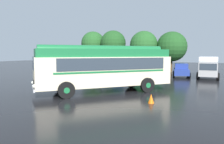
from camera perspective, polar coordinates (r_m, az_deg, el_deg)
ground_plane at (r=16.68m, az=-4.07°, el=-5.15°), size 120.00×120.00×0.00m
vintage_bus at (r=16.22m, az=-1.96°, el=1.32°), size 9.01×8.70×3.49m
car_near_left at (r=30.40m, az=2.20°, el=1.00°), size 2.12×4.28×1.66m
car_mid_left at (r=29.64m, az=6.83°, el=0.87°), size 2.02×4.23×1.66m
car_mid_right at (r=29.19m, az=12.02°, el=0.73°), size 2.23×4.33×1.66m
car_far_right at (r=28.25m, az=17.63°, el=0.48°), size 2.31×4.36×1.66m
box_van at (r=28.19m, az=23.81°, el=1.33°), size 2.52×5.85×2.50m
tree_far_left at (r=38.40m, az=-4.88°, el=7.57°), size 4.08×4.08×6.70m
tree_left_of_centre at (r=36.55m, az=0.23°, el=7.52°), size 4.21×4.21×6.69m
tree_centre at (r=34.98m, az=8.52°, el=7.03°), size 4.37×4.37×6.43m
tree_right_of_centre at (r=34.86m, az=15.21°, el=6.50°), size 4.60×4.60×6.25m
traffic_cone at (r=13.01m, az=10.18°, el=-6.84°), size 0.36×0.36×0.55m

